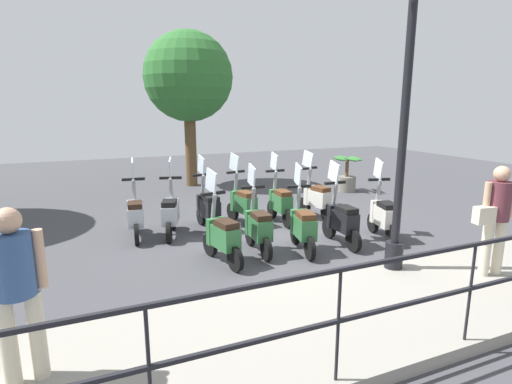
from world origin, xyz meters
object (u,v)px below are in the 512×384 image
object	(u,v)px
potted_palm	(347,177)
scooter_far_1	(280,202)
pedestrian_with_bag	(496,213)
scooter_far_3	(208,208)
scooter_near_2	(303,225)
scooter_far_2	(243,203)
scooter_far_4	(171,213)
scooter_near_1	(342,220)
scooter_far_0	(316,197)
scooter_near_0	(383,215)
scooter_near_4	(222,235)
tree_distant	(188,78)
scooter_far_5	(136,214)
pedestrian_distant	(16,284)
scooter_near_3	(258,226)
lamp_post_near	(403,132)

from	to	relation	value
potted_palm	scooter_far_1	bearing A→B (deg)	123.61
pedestrian_with_bag	scooter_far_3	world-z (taller)	pedestrian_with_bag
scooter_near_2	scooter_far_1	xyz separation A→B (m)	(1.76, -0.43, 0.00)
scooter_far_2	scooter_far_4	xyz separation A→B (m)	(-0.17, 1.60, 0.00)
scooter_near_1	scooter_far_0	size ratio (longest dim) A/B	1.00
scooter_far_1	scooter_near_0	bearing A→B (deg)	-140.89
potted_palm	scooter_far_2	distance (m)	4.64
scooter_near_4	scooter_far_2	distance (m)	2.22
tree_distant	scooter_far_5	size ratio (longest dim) A/B	3.13
scooter_near_1	scooter_far_3	world-z (taller)	same
scooter_near_2	scooter_far_2	distance (m)	2.00
scooter_far_2	scooter_near_0	bearing A→B (deg)	-143.99
scooter_far_0	scooter_far_5	bearing A→B (deg)	78.85
pedestrian_distant	scooter_near_3	distance (m)	4.16
scooter_far_3	scooter_far_5	distance (m)	1.45
pedestrian_with_bag	scooter_far_1	xyz separation A→B (m)	(3.98, 1.40, -0.60)
scooter_near_4	scooter_far_0	xyz separation A→B (m)	(1.76, -2.86, 0.00)
scooter_near_1	scooter_far_4	world-z (taller)	same
potted_palm	scooter_far_5	distance (m)	6.75
tree_distant	scooter_near_3	bearing A→B (deg)	176.11
tree_distant	pedestrian_with_bag	bearing A→B (deg)	-166.62
potted_palm	scooter_near_4	world-z (taller)	scooter_near_4
pedestrian_with_bag	potted_palm	distance (m)	6.55
scooter_far_4	scooter_far_5	distance (m)	0.67
scooter_far_2	scooter_far_4	bearing A→B (deg)	84.63
potted_palm	scooter_near_3	distance (m)	5.88
pedestrian_with_bag	scooter_far_2	distance (m)	4.76
tree_distant	scooter_near_3	size ratio (longest dim) A/B	3.13
tree_distant	scooter_far_0	xyz separation A→B (m)	(-4.93, -1.69, -2.92)
potted_palm	scooter_far_5	xyz separation A→B (m)	(-2.09, 6.42, 0.04)
tree_distant	scooter_near_4	size ratio (longest dim) A/B	3.13
lamp_post_near	scooter_far_5	size ratio (longest dim) A/B	2.97
lamp_post_near	pedestrian_distant	bearing A→B (deg)	98.75
tree_distant	potted_palm	size ratio (longest dim) A/B	4.55
pedestrian_with_bag	scooter_far_4	xyz separation A→B (m)	(4.01, 3.80, -0.60)
scooter_near_2	scooter_near_1	bearing A→B (deg)	-75.90
pedestrian_distant	scooter_far_3	bearing A→B (deg)	134.57
lamp_post_near	scooter_near_2	size ratio (longest dim) A/B	2.97
tree_distant	scooter_far_4	world-z (taller)	tree_distant
pedestrian_distant	scooter_near_2	bearing A→B (deg)	108.26
scooter_near_4	scooter_far_2	size ratio (longest dim) A/B	1.00
scooter_far_0	scooter_far_3	world-z (taller)	same
pedestrian_with_bag	scooter_near_2	world-z (taller)	pedestrian_with_bag
pedestrian_distant	scooter_far_1	xyz separation A→B (m)	(3.97, -4.47, -0.60)
scooter_near_3	scooter_far_5	distance (m)	2.50
potted_palm	scooter_near_2	world-z (taller)	scooter_near_2
scooter_far_3	scooter_far_5	bearing A→B (deg)	83.86
potted_palm	scooter_far_4	size ratio (longest dim) A/B	0.69
lamp_post_near	potted_palm	bearing A→B (deg)	-29.19
scooter_far_2	scooter_far_5	bearing A→B (deg)	79.66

